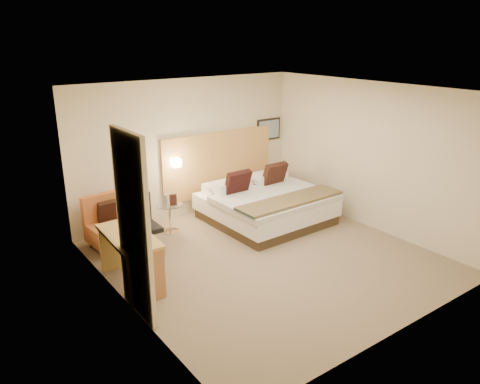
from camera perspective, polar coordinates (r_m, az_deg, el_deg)
floor at (r=7.75m, az=3.34°, el=-8.05°), size 4.80×5.00×0.02m
ceiling at (r=6.97m, az=3.76°, el=12.35°), size 4.80×5.00×0.02m
wall_back at (r=9.25m, az=-6.41°, el=5.31°), size 4.80×0.02×2.70m
wall_front at (r=5.66m, az=19.91°, el=-4.57°), size 4.80×0.02×2.70m
wall_left at (r=6.08m, az=-14.33°, el=-2.38°), size 0.02×5.00×2.70m
wall_right at (r=8.92m, az=15.63°, el=4.22°), size 0.02×5.00×2.70m
headboard_panel at (r=9.67m, az=-2.60°, el=3.55°), size 2.60×0.04×1.30m
art_frame at (r=10.31m, az=3.50°, el=7.64°), size 0.62×0.03×0.47m
art_canvas at (r=10.30m, az=3.58°, el=7.62°), size 0.54×0.01×0.39m
lamp_arm at (r=9.06m, az=-8.00°, el=3.65°), size 0.02×0.12×0.02m
lamp_shade at (r=9.01m, az=-7.82°, el=3.57°), size 0.15×0.15×0.15m
curtain at (r=5.93m, az=-12.86°, el=-4.17°), size 0.06×0.90×2.42m
bottle_a at (r=8.56m, az=-9.07°, el=-0.91°), size 0.07×0.07×0.19m
menu_folder at (r=8.50m, az=-8.15°, el=-0.92°), size 0.14×0.09×0.21m
bed at (r=9.09m, az=3.12°, el=-1.51°), size 2.18×2.11×1.04m
lounge_chair at (r=8.33m, az=-15.18°, el=-4.01°), size 0.90×0.81×0.89m
side_table at (r=8.68m, az=-8.56°, el=-2.98°), size 0.62×0.62×0.54m
desk at (r=6.89m, az=-13.13°, el=-6.32°), size 0.64×1.29×0.79m
desk_chair at (r=7.73m, az=-11.75°, el=-4.93°), size 0.60×0.60×1.04m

